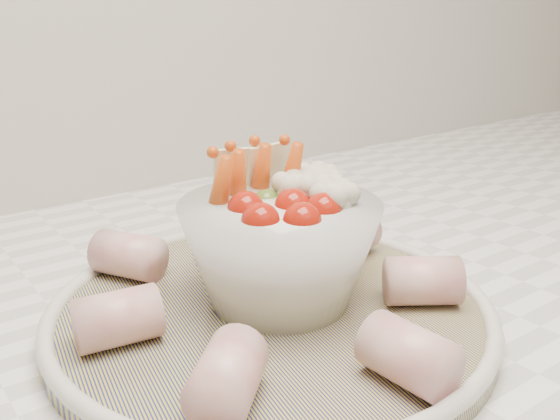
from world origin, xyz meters
TOP-DOWN VIEW (x-y plane):
  - serving_platter at (0.01, 1.38)m, footprint 0.38×0.38m
  - veggie_bowl at (0.02, 1.39)m, footprint 0.15×0.15m
  - cured_meat_rolls at (0.01, 1.38)m, footprint 0.28×0.30m

SIDE VIEW (x-z plane):
  - serving_platter at x=0.01m, z-range 0.92..0.94m
  - cured_meat_rolls at x=0.01m, z-range 0.93..0.97m
  - veggie_bowl at x=0.02m, z-range 0.92..1.04m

